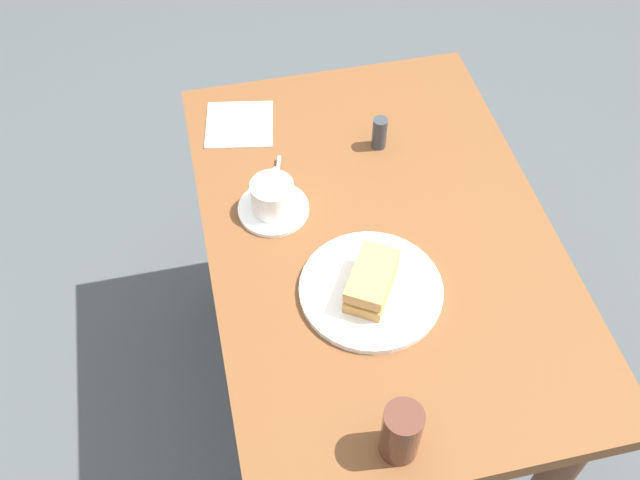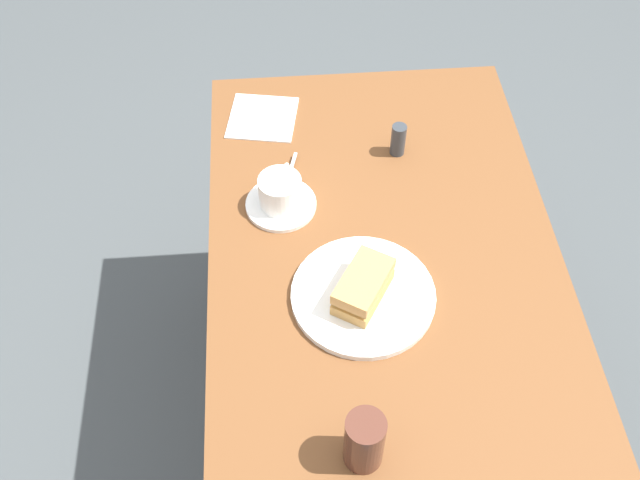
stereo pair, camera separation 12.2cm
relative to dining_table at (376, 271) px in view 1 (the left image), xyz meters
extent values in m
plane|color=#454A4C|center=(0.00, 0.00, -0.60)|extent=(6.00, 6.00, 0.00)
cube|color=brown|center=(0.00, 0.00, 0.11)|extent=(1.03, 0.69, 0.04)
cylinder|color=brown|center=(0.44, -0.27, -0.25)|extent=(0.07, 0.07, 0.70)
cylinder|color=brown|center=(0.44, 0.27, -0.25)|extent=(0.07, 0.07, 0.70)
cylinder|color=white|center=(-0.14, 0.06, 0.14)|extent=(0.27, 0.27, 0.01)
cube|color=#BF8945|center=(-0.14, 0.06, 0.16)|extent=(0.15, 0.13, 0.03)
cube|color=#CFC477|center=(-0.14, 0.06, 0.18)|extent=(0.14, 0.12, 0.01)
cube|color=tan|center=(-0.14, 0.06, 0.20)|extent=(0.15, 0.13, 0.03)
cylinder|color=white|center=(0.10, 0.20, 0.14)|extent=(0.15, 0.15, 0.01)
cylinder|color=white|center=(0.10, 0.20, 0.18)|extent=(0.09, 0.09, 0.07)
cylinder|color=#9D814C|center=(0.10, 0.20, 0.21)|extent=(0.08, 0.08, 0.01)
torus|color=white|center=(0.15, 0.18, 0.18)|extent=(0.05, 0.02, 0.05)
cube|color=silver|center=(0.21, 0.17, 0.15)|extent=(0.08, 0.03, 0.00)
ellipsoid|color=silver|center=(0.16, 0.18, 0.15)|extent=(0.03, 0.02, 0.01)
cube|color=white|center=(0.37, 0.23, 0.14)|extent=(0.17, 0.17, 0.00)
cylinder|color=#33383D|center=(0.24, -0.06, 0.17)|extent=(0.03, 0.03, 0.08)
cylinder|color=#532B1F|center=(-0.44, 0.09, 0.19)|extent=(0.06, 0.06, 0.12)
camera|label=1|loc=(-0.87, 0.31, 1.27)|focal=40.72mm
camera|label=2|loc=(-0.88, 0.19, 1.27)|focal=40.72mm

